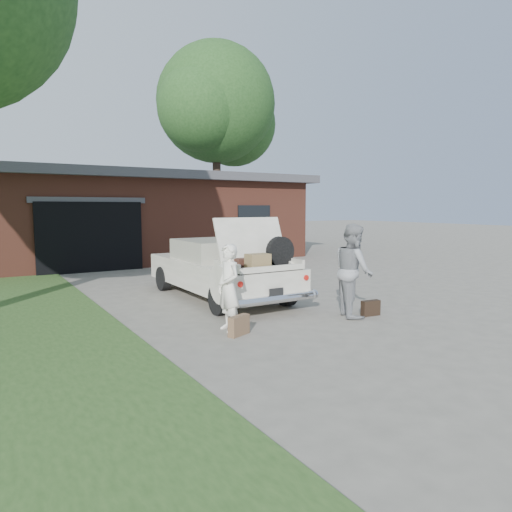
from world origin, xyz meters
TOP-DOWN VIEW (x-y plane):
  - ground at (0.00, 0.00)m, footprint 90.00×90.00m
  - house at (0.98, 11.47)m, footprint 12.80×7.80m
  - tree_right at (6.96, 15.69)m, footprint 7.30×6.34m
  - sedan at (0.06, 2.21)m, footprint 1.82×4.57m
  - woman_left at (-1.09, -0.31)m, footprint 0.36×0.54m
  - woman_right at (1.37, -0.63)m, footprint 0.95×1.04m
  - suitcase_left at (-1.10, -0.64)m, footprint 0.43×0.28m
  - suitcase_right at (1.67, -0.81)m, footprint 0.39×0.16m

SIDE VIEW (x-z plane):
  - ground at x=0.00m, z-range 0.00..0.00m
  - suitcase_right at x=1.67m, z-range 0.00..0.29m
  - suitcase_left at x=-1.10m, z-range 0.00..0.32m
  - sedan at x=0.06m, z-range -0.25..1.59m
  - woman_left at x=-1.09m, z-range 0.00..1.44m
  - woman_right at x=1.37m, z-range 0.00..1.74m
  - house at x=0.98m, z-range 0.02..3.32m
  - tree_right at x=6.96m, z-range 1.88..12.63m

